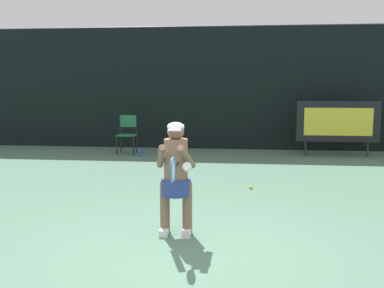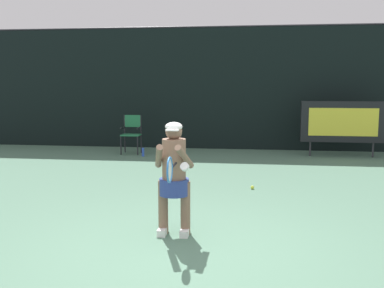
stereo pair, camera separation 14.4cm
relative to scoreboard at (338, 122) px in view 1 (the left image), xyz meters
The scene contains 8 objects.
ground 8.34m from the scoreboard, 112.91° to the right, with size 18.00×22.00×0.03m.
backdrop_screen 3.50m from the scoreboard, 161.89° to the left, with size 18.00×0.12×3.66m.
scoreboard is the anchor object (origin of this frame).
umpire_chair 5.80m from the scoreboard, behind, with size 0.52×0.44×1.08m.
water_bottle 5.45m from the scoreboard, behind, with size 0.07×0.07×0.27m.
tennis_player 7.62m from the scoreboard, 116.64° to the right, with size 0.53×0.60×1.50m.
tennis_racket 8.14m from the scoreboard, 114.36° to the right, with size 0.03×0.60×0.31m.
tennis_ball_loose 4.84m from the scoreboard, 120.12° to the right, with size 0.07×0.07×0.07m.
Camera 1 is at (0.67, -5.10, 2.02)m, focal length 42.20 mm.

